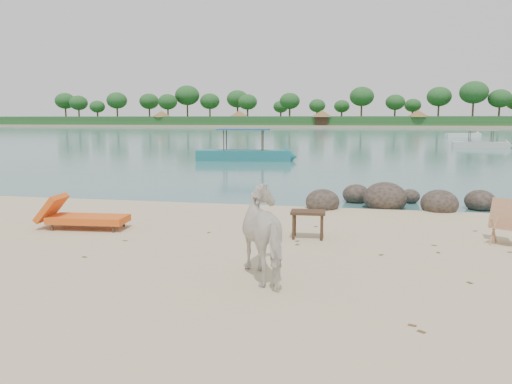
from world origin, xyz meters
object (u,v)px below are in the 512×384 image
side_table (308,226)px  boat_near (244,134)px  boulders (401,201)px  cow (270,234)px  lounge_chair (88,216)px  deck_chair (507,224)px

side_table → boat_near: size_ratio=0.11×
boulders → boat_near: (-7.96, 15.02, 1.37)m
boulders → cow: (-2.52, -6.94, 0.53)m
boulders → lounge_chair: size_ratio=2.89×
cow → boat_near: (-5.44, 21.96, 0.84)m
deck_chair → boat_near: (-9.61, 19.05, 1.11)m
lounge_chair → boulders: bearing=27.3°
cow → deck_chair: bearing=-175.4°
cow → deck_chair: (4.17, 2.91, -0.27)m
lounge_chair → deck_chair: 8.72m
boulders → boat_near: 17.06m
side_table → lounge_chair: lounge_chair is taller
boulders → deck_chair: size_ratio=7.22×
side_table → deck_chair: deck_chair is taller
deck_chair → boat_near: 21.37m
boulders → cow: size_ratio=3.73×
boat_near → side_table: bearing=-80.6°
cow → lounge_chair: (-4.54, 2.56, -0.38)m
lounge_chair → deck_chair: bearing=-2.2°
cow → boat_near: bearing=-106.4°
boulders → lounge_chair: boulders is taller
cow → boat_near: boat_near is taller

